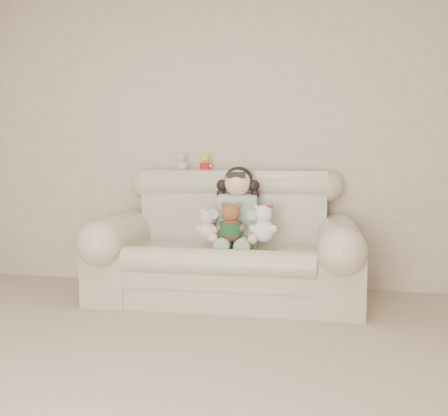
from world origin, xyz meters
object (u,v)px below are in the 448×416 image
(cream_teddy, at_px, (208,222))
(brown_teddy, at_px, (231,218))
(white_cat, at_px, (263,219))
(sofa, at_px, (226,236))
(seated_child, at_px, (238,206))

(cream_teddy, bearing_deg, brown_teddy, -7.97)
(white_cat, bearing_deg, cream_teddy, 177.38)
(brown_teddy, relative_size, white_cat, 1.03)
(white_cat, bearing_deg, sofa, 156.72)
(sofa, bearing_deg, brown_teddy, -65.65)
(sofa, bearing_deg, cream_teddy, -137.19)
(brown_teddy, bearing_deg, cream_teddy, -173.00)
(cream_teddy, bearing_deg, white_cat, -3.40)
(seated_child, relative_size, brown_teddy, 1.87)
(seated_child, bearing_deg, brown_teddy, -100.76)
(sofa, xyz_separation_m, brown_teddy, (0.06, -0.13, 0.16))
(white_cat, height_order, cream_teddy, white_cat)
(sofa, relative_size, seated_child, 3.19)
(seated_child, bearing_deg, sofa, -139.82)
(cream_teddy, bearing_deg, sofa, 38.96)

